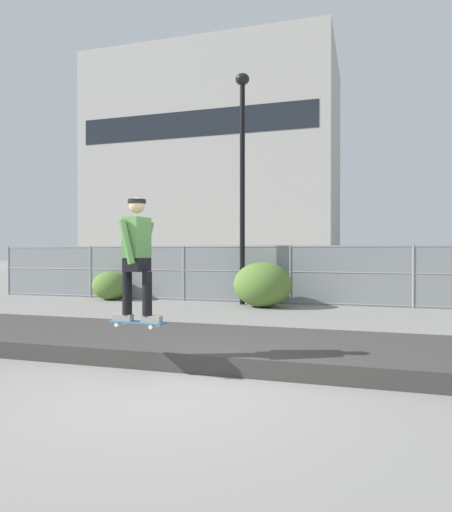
% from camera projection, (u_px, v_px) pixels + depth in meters
% --- Properties ---
extents(ground_plane, '(120.00, 120.00, 0.00)m').
position_uv_depth(ground_plane, '(165.00, 393.00, 5.41)').
color(ground_plane, gray).
extents(gravel_berm, '(15.92, 2.61, 0.26)m').
position_uv_depth(gravel_berm, '(221.00, 346.00, 7.48)').
color(gravel_berm, '#3D3A38').
rests_on(gravel_berm, ground_plane).
extents(skateboard, '(0.81, 0.26, 0.07)m').
position_uv_depth(skateboard, '(137.00, 323.00, 6.11)').
color(skateboard, '#2D608C').
extents(skater, '(0.73, 0.60, 1.65)m').
position_uv_depth(skater, '(137.00, 252.00, 6.10)').
color(skater, gray).
rests_on(skater, skateboard).
extents(chain_fence, '(21.69, 0.06, 1.85)m').
position_uv_depth(chain_fence, '(290.00, 275.00, 14.44)').
color(chain_fence, gray).
rests_on(chain_fence, ground_plane).
extents(street_lamp, '(0.44, 0.44, 7.22)m').
position_uv_depth(street_lamp, '(242.00, 162.00, 14.37)').
color(street_lamp, black).
rests_on(street_lamp, ground_plane).
extents(parked_car_near, '(4.53, 2.22, 1.66)m').
position_uv_depth(parked_car_near, '(251.00, 272.00, 18.42)').
color(parked_car_near, '#474C54').
rests_on(parked_car_near, ground_plane).
extents(library_building, '(25.66, 15.70, 22.30)m').
position_uv_depth(library_building, '(218.00, 166.00, 51.32)').
color(library_building, '#B2AFA8').
rests_on(library_building, ground_plane).
extents(shrub_left, '(1.27, 1.04, 0.98)m').
position_uv_depth(shrub_left, '(110.00, 286.00, 15.71)').
color(shrub_left, '#567A33').
rests_on(shrub_left, ground_plane).
extents(shrub_center, '(1.74, 1.42, 1.34)m').
position_uv_depth(shrub_center, '(262.00, 285.00, 13.66)').
color(shrub_center, '#567A33').
rests_on(shrub_center, ground_plane).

